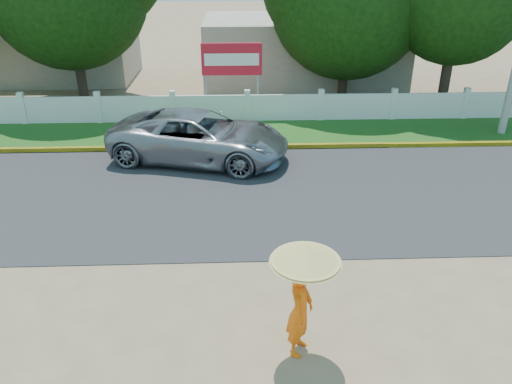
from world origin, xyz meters
TOP-DOWN VIEW (x-y plane):
  - ground at (0.00, 0.00)m, footprint 120.00×120.00m
  - road at (0.00, 4.50)m, footprint 60.00×7.00m
  - grass_verge at (0.00, 9.75)m, footprint 60.00×3.50m
  - curb at (0.00, 8.05)m, footprint 40.00×0.18m
  - fence at (0.00, 11.20)m, footprint 40.00×0.10m
  - building_near at (3.00, 18.00)m, footprint 10.00×6.00m
  - building_far at (-10.00, 19.00)m, footprint 8.00×5.00m
  - vehicle at (-1.68, 7.17)m, footprint 6.39×4.10m
  - monk_with_parasol at (0.64, -1.78)m, footprint 1.20×1.20m
  - billboard at (-0.61, 12.30)m, footprint 2.50×0.13m

SIDE VIEW (x-z plane):
  - ground at x=0.00m, z-range 0.00..0.00m
  - road at x=0.00m, z-range 0.00..0.02m
  - grass_verge at x=0.00m, z-range 0.00..0.03m
  - curb at x=0.00m, z-range 0.00..0.16m
  - fence at x=0.00m, z-range 0.00..1.10m
  - vehicle at x=-1.68m, z-range 0.00..1.64m
  - building_far at x=-10.00m, z-range 0.00..2.80m
  - monk_with_parasol at x=0.64m, z-range 0.33..2.51m
  - building_near at x=3.00m, z-range 0.00..3.20m
  - billboard at x=-0.61m, z-range 0.67..3.62m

